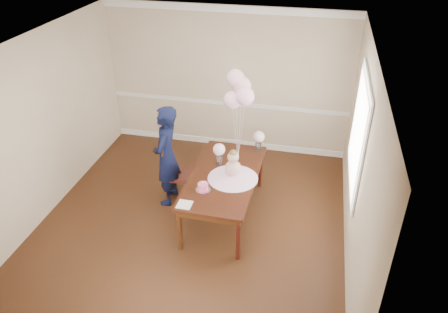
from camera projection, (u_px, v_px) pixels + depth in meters
floor at (192, 224)px, 6.60m from camera, size 4.50×5.00×0.00m
ceiling at (183, 48)px, 5.21m from camera, size 4.50×5.00×0.02m
wall_back at (227, 81)px, 8.00m from camera, size 4.50×0.02×2.70m
wall_front at (106, 284)px, 3.82m from camera, size 4.50×0.02×2.70m
wall_left at (39, 129)px, 6.33m from camera, size 0.02×5.00×2.70m
wall_right at (360, 165)px, 5.49m from camera, size 0.02×5.00×2.70m
chair_rail_trim at (227, 103)px, 8.22m from camera, size 4.50×0.02×0.07m
crown_molding at (227, 9)px, 7.33m from camera, size 4.50×0.02×0.12m
baseboard_trim at (227, 142)px, 8.65m from camera, size 4.50×0.02×0.12m
window_frame at (359, 133)px, 5.81m from camera, size 0.02×1.66×1.56m
window_blinds at (357, 133)px, 5.81m from camera, size 0.01×1.50×1.40m
dining_table_top at (224, 176)px, 6.44m from camera, size 1.00×1.96×0.05m
table_apron at (224, 180)px, 6.48m from camera, size 0.91×1.86×0.10m
table_leg_fl at (180, 230)px, 5.96m from camera, size 0.07×0.07×0.68m
table_leg_fr at (238, 239)px, 5.80m from camera, size 0.07×0.07×0.68m
table_leg_bl at (213, 163)px, 7.45m from camera, size 0.07×0.07×0.68m
table_leg_br at (260, 169)px, 7.29m from camera, size 0.07×0.07×0.68m
baby_skirt at (233, 175)px, 6.33m from camera, size 0.75×0.75×0.10m
baby_torso at (233, 168)px, 6.27m from camera, size 0.23×0.23×0.23m
baby_head at (233, 157)px, 6.17m from camera, size 0.17×0.17×0.17m
baby_hair at (233, 153)px, 6.14m from camera, size 0.12×0.12×0.12m
cake_platter at (203, 190)px, 6.10m from camera, size 0.22×0.22×0.01m
birthday_cake at (203, 187)px, 6.07m from camera, size 0.15×0.15×0.10m
cake_flower_a at (203, 183)px, 6.04m from camera, size 0.03×0.03×0.03m
cake_flower_b at (205, 182)px, 6.05m from camera, size 0.03×0.03×0.03m
rose_vase_near at (219, 159)px, 6.66m from camera, size 0.10×0.10×0.16m
roses_near at (219, 149)px, 6.57m from camera, size 0.18×0.18×0.18m
rose_vase_far at (258, 146)px, 7.00m from camera, size 0.10×0.10×0.16m
roses_far at (259, 137)px, 6.91m from camera, size 0.18×0.18×0.18m
napkin at (185, 205)px, 5.80m from camera, size 0.20×0.20×0.01m
balloon_weight at (238, 157)px, 6.85m from camera, size 0.04×0.04×0.02m
balloon_a at (233, 100)px, 6.37m from camera, size 0.27×0.27×0.27m
balloon_b at (245, 96)px, 6.24m from camera, size 0.27×0.27×0.27m
balloon_c at (242, 86)px, 6.33m from camera, size 0.27×0.27×0.27m
balloon_d at (236, 78)px, 6.32m from camera, size 0.27×0.27×0.27m
balloon_ribbon_a at (235, 134)px, 6.65m from camera, size 0.09×0.01×0.81m
balloon_ribbon_b at (241, 132)px, 6.58m from camera, size 0.10×0.05×0.91m
balloon_ribbon_c at (240, 127)px, 6.63m from camera, size 0.02×0.09×1.01m
balloon_ribbon_d at (237, 124)px, 6.62m from camera, size 0.08×0.10×1.10m
dining_chair_seat at (180, 174)px, 6.94m from camera, size 0.48×0.48×0.05m
chair_leg_fl at (167, 192)px, 6.93m from camera, size 0.04×0.04×0.44m
chair_leg_fr at (190, 194)px, 6.88m from camera, size 0.04×0.04×0.44m
chair_leg_bl at (173, 180)px, 7.24m from camera, size 0.04×0.04×0.44m
chair_leg_br at (194, 181)px, 7.19m from camera, size 0.04×0.04×0.44m
chair_back_post_l at (164, 164)px, 6.65m from camera, size 0.04×0.04×0.57m
chair_back_post_r at (169, 152)px, 6.96m from camera, size 0.04×0.04×0.57m
chair_slat_low at (167, 164)px, 6.87m from camera, size 0.06×0.41×0.05m
chair_slat_mid at (166, 155)px, 6.79m from camera, size 0.06×0.41×0.05m
chair_slat_top at (166, 146)px, 6.70m from camera, size 0.06×0.41×0.05m
woman at (167, 156)px, 6.71m from camera, size 0.41×0.61×1.65m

